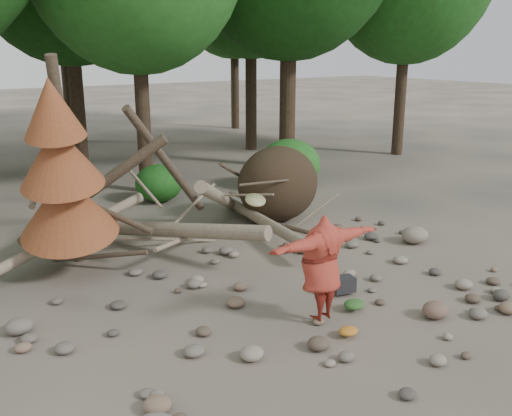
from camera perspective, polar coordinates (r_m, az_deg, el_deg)
ground at (r=10.46m, az=4.45°, el=-9.31°), size 120.00×120.00×0.00m
deadfall_pile at (r=14.51m, az=0.49°, el=1.94°), size 8.55×5.24×3.30m
dead_conifer at (r=11.37m, az=-18.82°, el=3.18°), size 2.06×2.16×4.35m
bush_mid at (r=17.07m, az=-9.68°, el=2.48°), size 1.40×1.40×1.12m
bush_right at (r=18.43m, az=3.33°, el=4.43°), size 2.00×2.00×1.60m
frisbee_thrower at (r=9.39m, az=6.57°, el=-5.92°), size 2.56×0.60×2.30m
backpack at (r=10.79m, az=8.69°, el=-7.85°), size 0.46×0.36×0.28m
cloth_green at (r=10.21m, az=9.78°, el=-9.73°), size 0.39×0.33×0.15m
cloth_orange at (r=9.35m, az=9.20°, el=-12.32°), size 0.32×0.27×0.12m
boulder_front_right at (r=10.27m, az=17.52°, el=-9.69°), size 0.47×0.42×0.28m
boulder_mid_right at (r=13.85m, az=15.61°, el=-2.60°), size 0.65×0.59×0.39m
boulder_mid_left at (r=10.05m, az=-22.60°, el=-10.85°), size 0.44×0.40×0.27m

